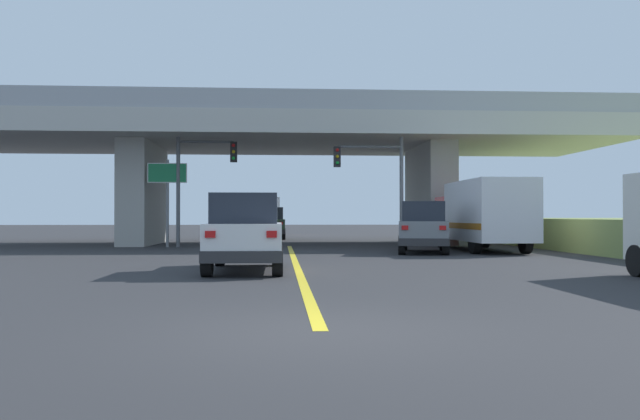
% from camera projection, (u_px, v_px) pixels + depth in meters
% --- Properties ---
extents(ground, '(160.00, 160.00, 0.00)m').
position_uv_depth(ground, '(288.00, 244.00, 34.23)').
color(ground, '#2B2B2D').
extents(overpass_bridge, '(33.81, 10.69, 7.16)m').
position_uv_depth(overpass_bridge, '(289.00, 146.00, 34.28)').
color(overpass_bridge, '#B7B5AD').
rests_on(overpass_bridge, ground).
extents(lane_divider_stripe, '(0.20, 23.53, 0.01)m').
position_uv_depth(lane_divider_stripe, '(296.00, 263.00, 19.88)').
color(lane_divider_stripe, yellow).
rests_on(lane_divider_stripe, ground).
extents(suv_lead, '(1.94, 4.60, 2.02)m').
position_uv_depth(suv_lead, '(246.00, 233.00, 17.17)').
color(suv_lead, silver).
rests_on(suv_lead, ground).
extents(suv_crossing, '(2.74, 4.72, 2.02)m').
position_uv_depth(suv_crossing, '(423.00, 227.00, 25.80)').
color(suv_crossing, slate).
rests_on(suv_crossing, ground).
extents(box_truck, '(2.33, 7.37, 2.90)m').
position_uv_depth(box_truck, '(483.00, 214.00, 27.25)').
color(box_truck, red).
rests_on(box_truck, ground).
extents(sedan_oncoming, '(2.03, 4.76, 2.02)m').
position_uv_depth(sedan_oncoming, '(269.00, 223.00, 41.91)').
color(sedan_oncoming, '#2D4C33').
rests_on(sedan_oncoming, ground).
extents(traffic_signal_nearside, '(3.29, 0.36, 5.52)m').
position_uv_depth(traffic_signal_nearside, '(378.00, 173.00, 30.46)').
color(traffic_signal_nearside, slate).
rests_on(traffic_signal_nearside, ground).
extents(traffic_signal_farside, '(2.85, 0.36, 5.77)m').
position_uv_depth(traffic_signal_farside, '(198.00, 171.00, 30.65)').
color(traffic_signal_farside, '#56595E').
rests_on(traffic_signal_farside, ground).
extents(highway_sign, '(1.84, 0.17, 4.12)m').
position_uv_depth(highway_sign, '(167.00, 182.00, 30.59)').
color(highway_sign, slate).
rests_on(highway_sign, ground).
extents(semi_truck_distant, '(2.33, 7.15, 2.91)m').
position_uv_depth(semi_truck_distant, '(265.00, 215.00, 52.07)').
color(semi_truck_distant, navy).
rests_on(semi_truck_distant, ground).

